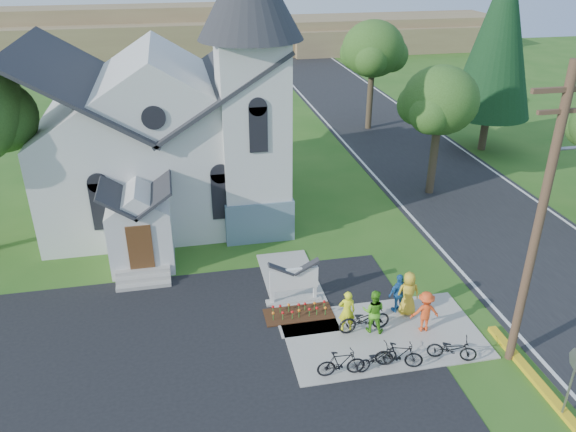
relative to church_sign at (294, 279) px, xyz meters
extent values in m
plane|color=#2A5B1A|center=(1.20, -3.20, -1.03)|extent=(120.00, 120.00, 0.00)
cube|color=black|center=(-5.80, -5.20, -1.02)|extent=(20.00, 16.00, 0.02)
cube|color=black|center=(11.20, 11.80, -1.02)|extent=(8.00, 90.00, 0.02)
cube|color=#A59E95|center=(2.70, -2.70, -1.00)|extent=(7.00, 4.00, 0.05)
cube|color=silver|center=(-4.80, 9.80, 1.47)|extent=(11.00, 9.00, 5.00)
cube|color=slate|center=(-0.50, 6.50, -0.03)|extent=(3.20, 3.20, 2.00)
cube|color=silver|center=(-0.50, 6.50, 3.47)|extent=(3.00, 3.00, 9.00)
cube|color=silver|center=(-5.80, 4.10, 0.37)|extent=(2.60, 2.40, 2.80)
cube|color=#553218|center=(-5.80, 2.87, 0.47)|extent=(1.00, 0.10, 2.00)
cube|color=#A59E95|center=(0.00, 0.00, -0.98)|extent=(2.20, 0.40, 0.10)
cube|color=white|center=(-0.85, 0.00, -0.48)|extent=(0.12, 0.12, 1.00)
cube|color=white|center=(0.85, 0.00, -0.48)|extent=(0.12, 0.12, 1.00)
cube|color=white|center=(0.00, 0.00, 0.02)|extent=(1.90, 0.14, 0.90)
cube|color=#34180E|center=(0.00, -0.90, -0.99)|extent=(2.60, 1.10, 0.07)
cylinder|color=#483024|center=(6.50, -4.70, 3.97)|extent=(0.28, 0.28, 10.00)
cube|color=#483024|center=(6.50, -4.70, 8.17)|extent=(2.20, 0.14, 0.14)
cube|color=#483024|center=(6.50, -4.70, 7.57)|extent=(1.60, 0.12, 0.12)
cylinder|color=gray|center=(6.60, -7.40, 0.07)|extent=(0.07, 0.07, 2.20)
cylinder|color=#3A2D20|center=(9.70, 8.80, 1.00)|extent=(0.44, 0.44, 4.05)
ellipsoid|color=#30511B|center=(9.70, 8.80, 4.22)|extent=(4.00, 4.00, 3.60)
cylinder|color=#3A2D20|center=(10.20, 20.80, 1.22)|extent=(0.44, 0.44, 4.50)
ellipsoid|color=#30511B|center=(10.20, 20.80, 4.79)|extent=(4.40, 4.40, 3.96)
cylinder|color=#3A2D20|center=(16.20, 14.80, 0.17)|extent=(0.50, 0.50, 2.40)
cone|color=black|center=(16.20, 14.80, 6.37)|extent=(5.20, 5.20, 10.00)
cube|color=olive|center=(7.20, 52.80, 0.97)|extent=(60.00, 8.00, 4.00)
cube|color=olive|center=(-8.80, 54.80, 1.77)|extent=(30.00, 6.00, 5.60)
cube|color=olive|center=(23.20, 50.80, 0.47)|extent=(25.00, 6.00, 3.00)
imported|color=#F2F61D|center=(1.47, -2.19, -0.15)|extent=(0.67, 0.50, 1.66)
imported|color=black|center=(1.87, -4.31, -0.57)|extent=(1.64, 0.88, 0.82)
imported|color=#51AD20|center=(2.40, -2.39, -0.14)|extent=(1.01, 0.91, 1.68)
imported|color=black|center=(0.62, -4.40, -0.49)|extent=(1.63, 0.53, 0.96)
imported|color=#2263AC|center=(3.75, -1.44, -0.18)|extent=(1.01, 0.63, 1.60)
imported|color=black|center=(2.09, -2.34, -0.47)|extent=(1.96, 0.77, 1.01)
imported|color=#FC4E1C|center=(4.22, -2.74, -0.18)|extent=(1.08, 0.69, 1.60)
imported|color=black|center=(2.60, -4.40, -0.50)|extent=(1.64, 0.91, 0.95)
imported|color=gold|center=(4.02, -1.65, -0.09)|extent=(0.92, 0.66, 1.77)
imported|color=black|center=(4.49, -4.40, -0.55)|extent=(1.74, 1.15, 0.86)
camera|label=1|loc=(-3.91, -17.85, 11.81)|focal=35.00mm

